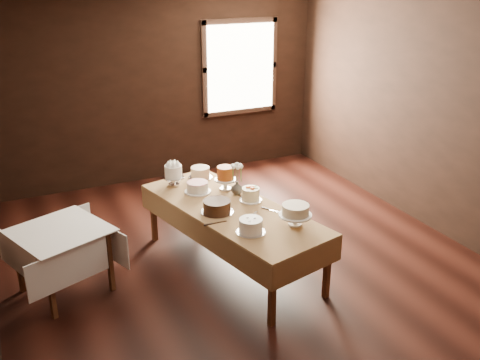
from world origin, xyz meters
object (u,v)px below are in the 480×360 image
Objects in this scene: flower_vase at (237,188)px; cake_server_b at (275,211)px; cake_swirl at (251,226)px; cake_meringue at (174,176)px; cake_caramel at (225,179)px; cake_server_a at (254,214)px; cake_server_e at (220,222)px; display_table at (232,212)px; cake_chocolate at (217,207)px; cake_server_d at (239,194)px; cake_speckled at (200,173)px; cake_flowers at (251,195)px; cake_cream at (295,216)px; cake_lattice at (198,188)px; cake_server_c at (210,200)px; side_table at (61,237)px.

cake_server_b is at bearing -74.59° from flower_vase.
cake_swirl is 0.54m from cake_server_b.
cake_server_b is 1.66× the size of flower_vase.
cake_meringue is 0.61m from cake_caramel.
cake_meringue is at bearing 73.95° from cake_server_a.
cake_swirl is 0.38m from cake_server_e.
cake_chocolate is at bearing -165.57° from display_table.
cake_server_d is at bearing 51.69° from cake_server_e.
flower_vase is at bearing -43.99° from cake_meringue.
cake_server_a is at bearing 179.78° from cake_server_d.
cake_server_d is at bearing -45.87° from flower_vase.
cake_meringue reaches higher than cake_speckled.
cake_server_d is at bearing 100.61° from cake_flowers.
cake_swirl is 1.24× the size of cake_server_b.
cake_caramel is 0.42m from cake_flowers.
flower_vase is at bearing -68.07° from cake_caramel.
cake_server_a is at bearing 123.43° from cake_cream.
cake_swirl is (0.10, -1.13, 0.02)m from cake_lattice.
cake_flowers is at bearing 16.28° from display_table.
cake_server_c is at bearing -170.00° from cake_server_b.
cake_cream is at bearing -64.33° from cake_lattice.
cake_meringue reaches higher than cake_server_b.
cake_meringue is (-0.35, 0.84, 0.17)m from display_table.
cake_server_d is 0.07m from flower_vase.
cake_meringue is 0.64× the size of cake_chocolate.
cake_swirl reaches higher than cake_server_b.
flower_vase is (0.55, -0.53, -0.04)m from cake_meringue.
cake_caramel is at bearing 49.83° from cake_server_a.
cake_meringue reaches higher than cake_server_d.
cake_server_b and cake_server_c have the same top height.
cake_cream is 1.51× the size of cake_server_c.
flower_vase is (-0.05, 0.23, 0.00)m from cake_flowers.
cake_flowers is at bearing 29.02° from cake_server_a.
cake_server_e is at bearing 143.85° from cake_server_a.
cake_server_d is at bearing 53.61° from display_table.
cake_chocolate is 1.64× the size of cake_server_a.
cake_server_d is at bearing 0.79° from side_table.
cake_meringue reaches higher than cake_server_e.
cake_flowers is at bearing -73.08° from cake_caramel.
cake_server_c is (0.22, -0.57, -0.11)m from cake_meringue.
cake_meringue is at bearing 23.03° from side_table.
cake_server_c is (-0.13, 0.27, 0.05)m from display_table.
cake_server_e is at bearing -128.27° from flower_vase.
display_table is at bearing 83.03° from cake_swirl.
cake_cream is 1.51× the size of cake_server_b.
cake_server_d is at bearing 40.19° from cake_chocolate.
side_table is at bearing 160.87° from cake_server_e.
cake_server_d reaches higher than display_table.
display_table is at bearing -8.91° from side_table.
cake_server_b is (0.23, -0.03, 0.00)m from cake_server_a.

